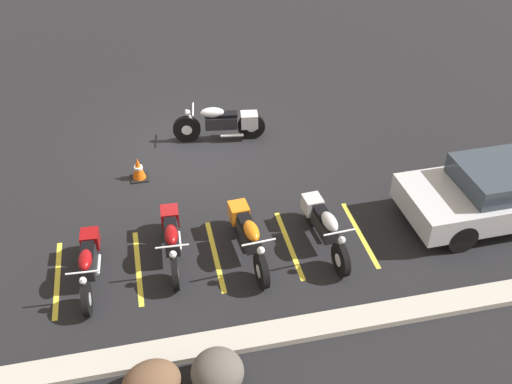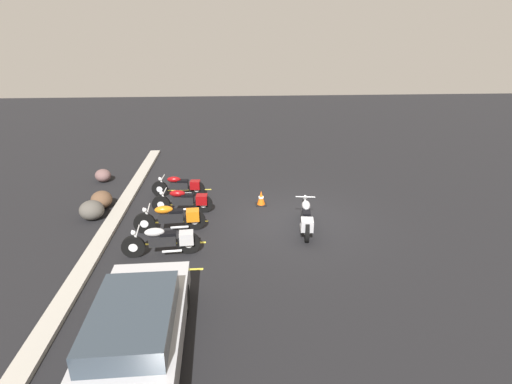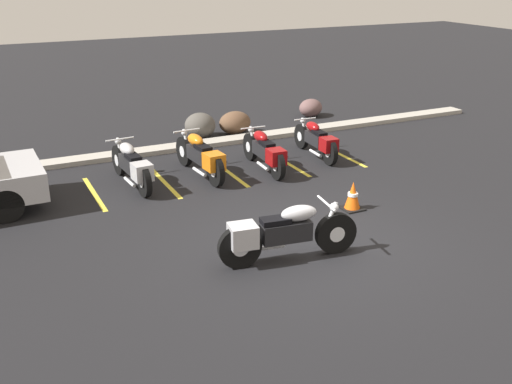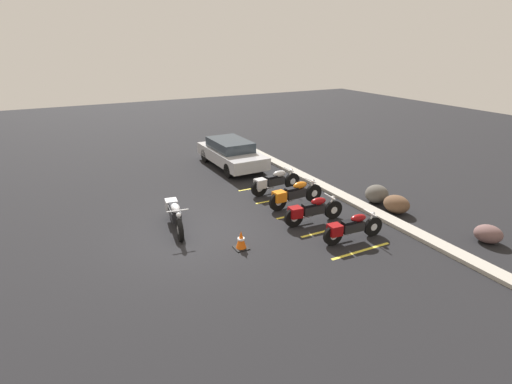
{
  "view_description": "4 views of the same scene",
  "coord_description": "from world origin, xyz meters",
  "px_view_note": "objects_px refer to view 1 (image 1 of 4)",
  "views": [
    {
      "loc": [
        1.27,
        12.73,
        8.11
      ],
      "look_at": [
        -0.93,
        2.76,
        0.48
      ],
      "focal_mm": 42.0,
      "sensor_mm": 36.0,
      "label": 1
    },
    {
      "loc": [
        -12.37,
        2.14,
        6.04
      ],
      "look_at": [
        0.54,
        1.28,
        0.9
      ],
      "focal_mm": 28.0,
      "sensor_mm": 36.0,
      "label": 2
    },
    {
      "loc": [
        -4.86,
        -7.8,
        4.5
      ],
      "look_at": [
        -0.32,
        1.58,
        0.46
      ],
      "focal_mm": 42.0,
      "sensor_mm": 36.0,
      "label": 3
    },
    {
      "loc": [
        10.79,
        -3.33,
        5.67
      ],
      "look_at": [
        0.03,
        2.26,
        1.05
      ],
      "focal_mm": 28.0,
      "sensor_mm": 36.0,
      "label": 4
    }
  ],
  "objects_px": {
    "parked_bike_3": "(89,261)",
    "landscape_rock_1": "(152,383)",
    "car_silver": "(507,190)",
    "landscape_rock_0": "(217,372)",
    "parked_bike_1": "(248,234)",
    "traffic_cone": "(138,169)",
    "parked_bike_0": "(324,225)",
    "motorcycle_silver_featured": "(224,123)",
    "parked_bike_2": "(172,237)"
  },
  "relations": [
    {
      "from": "parked_bike_1",
      "to": "landscape_rock_0",
      "type": "relative_size",
      "value": 2.73
    },
    {
      "from": "motorcycle_silver_featured",
      "to": "parked_bike_0",
      "type": "distance_m",
      "value": 4.54
    },
    {
      "from": "car_silver",
      "to": "landscape_rock_0",
      "type": "height_order",
      "value": "car_silver"
    },
    {
      "from": "landscape_rock_0",
      "to": "landscape_rock_1",
      "type": "height_order",
      "value": "landscape_rock_0"
    },
    {
      "from": "parked_bike_3",
      "to": "traffic_cone",
      "type": "xyz_separation_m",
      "value": [
        -1.08,
        -3.11,
        -0.18
      ]
    },
    {
      "from": "motorcycle_silver_featured",
      "to": "parked_bike_0",
      "type": "xyz_separation_m",
      "value": [
        -1.25,
        4.36,
        -0.02
      ]
    },
    {
      "from": "motorcycle_silver_featured",
      "to": "parked_bike_0",
      "type": "bearing_deg",
      "value": 113.62
    },
    {
      "from": "motorcycle_silver_featured",
      "to": "traffic_cone",
      "type": "relative_size",
      "value": 4.16
    },
    {
      "from": "traffic_cone",
      "to": "parked_bike_1",
      "type": "bearing_deg",
      "value": 122.78
    },
    {
      "from": "parked_bike_3",
      "to": "landscape_rock_1",
      "type": "bearing_deg",
      "value": 21.54
    },
    {
      "from": "parked_bike_2",
      "to": "landscape_rock_0",
      "type": "height_order",
      "value": "parked_bike_2"
    },
    {
      "from": "parked_bike_2",
      "to": "parked_bike_3",
      "type": "relative_size",
      "value": 1.04
    },
    {
      "from": "parked_bike_2",
      "to": "traffic_cone",
      "type": "distance_m",
      "value": 2.84
    },
    {
      "from": "parked_bike_0",
      "to": "landscape_rock_0",
      "type": "xyz_separation_m",
      "value": [
        2.63,
        2.9,
        -0.13
      ]
    },
    {
      "from": "landscape_rock_1",
      "to": "landscape_rock_0",
      "type": "bearing_deg",
      "value": 177.76
    },
    {
      "from": "parked_bike_1",
      "to": "car_silver",
      "type": "bearing_deg",
      "value": 85.41
    },
    {
      "from": "traffic_cone",
      "to": "motorcycle_silver_featured",
      "type": "bearing_deg",
      "value": -150.09
    },
    {
      "from": "landscape_rock_0",
      "to": "traffic_cone",
      "type": "height_order",
      "value": "landscape_rock_0"
    },
    {
      "from": "car_silver",
      "to": "traffic_cone",
      "type": "height_order",
      "value": "car_silver"
    },
    {
      "from": "parked_bike_2",
      "to": "car_silver",
      "type": "xyz_separation_m",
      "value": [
        -6.99,
        0.26,
        0.22
      ]
    },
    {
      "from": "parked_bike_1",
      "to": "landscape_rock_1",
      "type": "xyz_separation_m",
      "value": [
        2.11,
        2.91,
        -0.17
      ]
    },
    {
      "from": "parked_bike_2",
      "to": "parked_bike_3",
      "type": "distance_m",
      "value": 1.61
    },
    {
      "from": "parked_bike_2",
      "to": "parked_bike_3",
      "type": "height_order",
      "value": "parked_bike_2"
    },
    {
      "from": "parked_bike_2",
      "to": "car_silver",
      "type": "height_order",
      "value": "car_silver"
    },
    {
      "from": "parked_bike_2",
      "to": "landscape_rock_0",
      "type": "bearing_deg",
      "value": 9.21
    },
    {
      "from": "landscape_rock_1",
      "to": "traffic_cone",
      "type": "distance_m",
      "value": 5.94
    },
    {
      "from": "motorcycle_silver_featured",
      "to": "landscape_rock_1",
      "type": "height_order",
      "value": "motorcycle_silver_featured"
    },
    {
      "from": "parked_bike_2",
      "to": "parked_bike_0",
      "type": "bearing_deg",
      "value": 87.24
    },
    {
      "from": "parked_bike_3",
      "to": "car_silver",
      "type": "relative_size",
      "value": 0.48
    },
    {
      "from": "motorcycle_silver_featured",
      "to": "parked_bike_1",
      "type": "distance_m",
      "value": 4.32
    },
    {
      "from": "landscape_rock_0",
      "to": "parked_bike_1",
      "type": "bearing_deg",
      "value": -110.36
    },
    {
      "from": "landscape_rock_1",
      "to": "parked_bike_0",
      "type": "bearing_deg",
      "value": -141.83
    },
    {
      "from": "traffic_cone",
      "to": "car_silver",
      "type": "bearing_deg",
      "value": 157.88
    },
    {
      "from": "parked_bike_0",
      "to": "car_silver",
      "type": "bearing_deg",
      "value": 86.19
    },
    {
      "from": "car_silver",
      "to": "parked_bike_0",
      "type": "bearing_deg",
      "value": -0.74
    },
    {
      "from": "landscape_rock_1",
      "to": "traffic_cone",
      "type": "bearing_deg",
      "value": -91.52
    },
    {
      "from": "landscape_rock_0",
      "to": "traffic_cone",
      "type": "relative_size",
      "value": 1.51
    },
    {
      "from": "motorcycle_silver_featured",
      "to": "parked_bike_2",
      "type": "bearing_deg",
      "value": 74.48
    },
    {
      "from": "motorcycle_silver_featured",
      "to": "parked_bike_3",
      "type": "distance_m",
      "value": 5.51
    },
    {
      "from": "traffic_cone",
      "to": "parked_bike_3",
      "type": "bearing_deg",
      "value": 70.81
    },
    {
      "from": "motorcycle_silver_featured",
      "to": "traffic_cone",
      "type": "xyz_separation_m",
      "value": [
        2.24,
        1.29,
        -0.23
      ]
    },
    {
      "from": "landscape_rock_0",
      "to": "landscape_rock_1",
      "type": "bearing_deg",
      "value": -2.24
    },
    {
      "from": "parked_bike_1",
      "to": "landscape_rock_0",
      "type": "height_order",
      "value": "parked_bike_1"
    },
    {
      "from": "parked_bike_0",
      "to": "parked_bike_2",
      "type": "xyz_separation_m",
      "value": [
        2.99,
        -0.29,
        -0.01
      ]
    },
    {
      "from": "parked_bike_2",
      "to": "landscape_rock_1",
      "type": "xyz_separation_m",
      "value": [
        0.65,
        3.15,
        -0.14
      ]
    },
    {
      "from": "parked_bike_1",
      "to": "parked_bike_3",
      "type": "relative_size",
      "value": 1.1
    },
    {
      "from": "parked_bike_2",
      "to": "landscape_rock_1",
      "type": "relative_size",
      "value": 2.36
    },
    {
      "from": "parked_bike_2",
      "to": "car_silver",
      "type": "distance_m",
      "value": 7.0
    },
    {
      "from": "parked_bike_2",
      "to": "parked_bike_1",
      "type": "bearing_deg",
      "value": 83.24
    },
    {
      "from": "parked_bike_0",
      "to": "parked_bike_2",
      "type": "relative_size",
      "value": 1.03
    }
  ]
}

